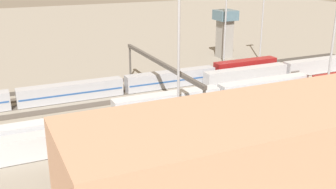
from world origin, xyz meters
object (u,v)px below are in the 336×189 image
Objects in this scene: train_on_track_7 at (193,118)px; light_mast_0 at (263,7)px; train_on_track_5 at (218,94)px; train_on_track_2 at (115,86)px; light_mast_3 at (179,38)px; maintenance_shed at (290,149)px; train_on_track_3 at (284,70)px; train_on_track_6 at (158,113)px; signal_gantry at (160,66)px; light_mast_1 at (335,25)px; light_mast_2 at (226,3)px; control_tower at (225,30)px.

train_on_track_7 is 4.80× the size of light_mast_0.
train_on_track_7 is at bearing 41.19° from train_on_track_5.
light_mast_0 is (-50.56, -13.26, 14.03)m from train_on_track_2.
light_mast_3 reaches higher than maintenance_shed.
train_on_track_3 is at bearing 72.52° from light_mast_0.
train_on_track_3 is (-44.81, 5.00, -0.06)m from train_on_track_2.
train_on_track_6 is 0.96× the size of train_on_track_7.
light_mast_3 reaches higher than light_mast_0.
maintenance_shed is at bearing 92.83° from train_on_track_7.
light_mast_0 is (-32.00, -28.26, 14.09)m from train_on_track_5.
train_on_track_7 is at bearing 27.96° from train_on_track_3.
train_on_track_2 is 2.26× the size of signal_gantry.
light_mast_1 reaches higher than train_on_track_7.
light_mast_2 reaches higher than train_on_track_7.
light_mast_3 reaches higher than train_on_track_7.
maintenance_shed reaches higher than signal_gantry.
train_on_track_5 is 1.00× the size of train_on_track_3.
light_mast_1 is 1.90× the size of control_tower.
maintenance_shed is (29.03, 62.12, -11.41)m from light_mast_2.
light_mast_3 reaches higher than control_tower.
signal_gantry is (-5.90, -12.50, 5.68)m from train_on_track_6.
train_on_track_2 is 3.23× the size of light_mast_1.
light_mast_1 is 36.02m from maintenance_shed.
light_mast_3 is at bearing 38.91° from train_on_track_5.
light_mast_3 is 64.08m from control_tower.
train_on_track_6 reaches higher than train_on_track_5.
train_on_track_7 is at bearing 52.53° from control_tower.
train_on_track_2 is 48.25m from light_mast_1.
train_on_track_6 is 30.22m from maintenance_shed.
train_on_track_2 is 1.92× the size of train_on_track_3.
control_tower is (-7.15, -49.99, -9.23)m from light_mast_1.
signal_gantry reaches higher than train_on_track_5.
signal_gantry is at bearing -37.53° from light_mast_1.
train_on_track_7 is at bearing 41.38° from light_mast_0.
train_on_track_7 is 18.43m from signal_gantry.
light_mast_1 is at bearing 141.33° from train_on_track_5.
light_mast_2 reaches higher than train_on_track_5.
signal_gantry is (29.27, 20.35, -10.08)m from light_mast_2.
train_on_track_2 is (18.56, -15.00, 0.06)m from train_on_track_5.
train_on_track_6 is 1.27× the size of train_on_track_2.
light_mast_3 is (-2.68, 27.81, 15.65)m from train_on_track_2.
train_on_track_6 is 4.09× the size of light_mast_2.
signal_gantry is (42.47, 20.76, -8.38)m from light_mast_0.
train_on_track_6 is at bearing 45.63° from control_tower.
train_on_track_3 is at bearing -151.56° from light_mast_3.
light_mast_1 is at bearing 142.47° from signal_gantry.
train_on_track_5 is 23.86m from train_on_track_2.
light_mast_0 is 13.59m from control_tower.
maintenance_shed is at bearing 55.97° from light_mast_0.
light_mast_3 is 24.91m from maintenance_shed.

